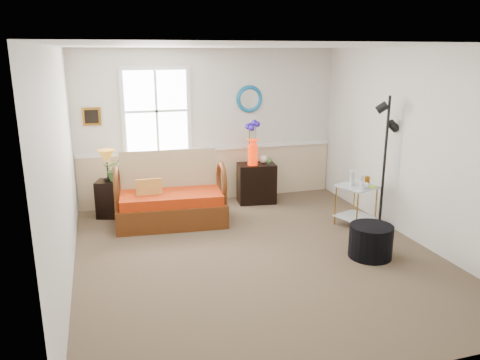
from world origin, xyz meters
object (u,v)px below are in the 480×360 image
object	(u,v)px
lamp_stand	(108,199)
ottoman	(371,241)
cabinet	(256,183)
side_table	(356,206)
loveseat	(171,189)
floor_lamp	(384,164)

from	to	relation	value
lamp_stand	ottoman	xyz separation A→B (m)	(3.14, -2.55, -0.08)
cabinet	side_table	distance (m)	1.85
loveseat	cabinet	distance (m)	1.69
loveseat	floor_lamp	world-z (taller)	floor_lamp
cabinet	floor_lamp	distance (m)	2.26
lamp_stand	cabinet	xyz separation A→B (m)	(2.48, 0.01, 0.05)
loveseat	lamp_stand	world-z (taller)	loveseat
floor_lamp	ottoman	xyz separation A→B (m)	(-0.71, -0.88, -0.76)
loveseat	cabinet	bearing A→B (deg)	25.44
cabinet	floor_lamp	world-z (taller)	floor_lamp
loveseat	cabinet	size ratio (longest dim) A/B	2.38
loveseat	lamp_stand	size ratio (longest dim) A/B	2.77
lamp_stand	floor_lamp	size ratio (longest dim) A/B	0.30
side_table	floor_lamp	xyz separation A→B (m)	(0.33, -0.16, 0.66)
side_table	floor_lamp	bearing A→B (deg)	-26.46
side_table	lamp_stand	bearing A→B (deg)	156.83
loveseat	floor_lamp	distance (m)	3.17
cabinet	lamp_stand	bearing A→B (deg)	-172.62
lamp_stand	side_table	bearing A→B (deg)	-23.17
loveseat	lamp_stand	distance (m)	1.10
loveseat	ottoman	distance (m)	3.00
cabinet	side_table	bearing A→B (deg)	-48.43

